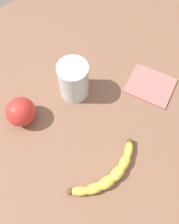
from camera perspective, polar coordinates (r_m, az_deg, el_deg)
The scene contains 5 objects.
wooden_tabletop at distance 74.07cm, azimuth 4.64°, elevation -1.85°, with size 120.00×120.00×3.00cm, color brown.
banana at distance 65.98cm, azimuth 4.55°, elevation -14.16°, with size 22.35×7.11×3.03cm.
smoothie_glass at distance 71.75cm, azimuth -3.68°, elevation 7.29°, with size 8.75×8.75×12.17cm.
apple_fruit at distance 71.29cm, azimuth -15.52°, elevation 0.06°, with size 8.33×8.33×8.33cm, color red.
folded_napkin at distance 79.67cm, azimuth 13.83°, elevation 5.94°, with size 11.64×13.69×0.60cm, color #BC6660.
Camera 1 is at (-23.96, -19.10, 68.94)cm, focal length 39.73 mm.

